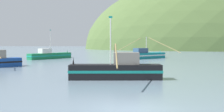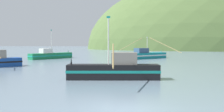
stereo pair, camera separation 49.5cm
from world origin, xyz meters
The scene contains 6 objects.
ground_plane centered at (0.00, 0.00, 0.00)m, with size 600.00×600.00×0.00m, color slate.
hill_far_center centered at (46.95, 176.26, 0.00)m, with size 110.60×88.48×106.37m, color #47703D.
hill_mid_right centered at (44.00, 156.73, 0.00)m, with size 157.76×126.21×94.62m, color #516B38.
fishing_boat_black centered at (-1.61, 10.62, 0.92)m, with size 9.25×12.73×6.23m.
fishing_boat_teal centered at (2.53, 42.72, 0.87)m, with size 13.76×15.44×5.13m.
fishing_boat_green centered at (-19.65, 40.32, 0.83)m, with size 7.73×10.60×6.84m.
Camera 2 is at (0.57, -11.84, 3.52)m, focal length 36.75 mm.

